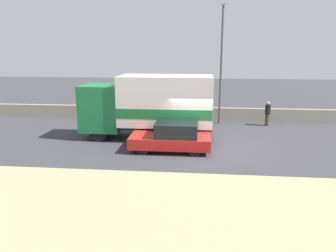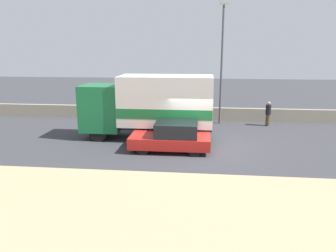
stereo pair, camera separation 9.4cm
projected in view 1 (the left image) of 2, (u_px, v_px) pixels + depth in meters
name	position (u px, v px, depth m)	size (l,w,h in m)	color
ground_plane	(192.00, 152.00, 16.25)	(80.00, 80.00, 0.00)	#38383D
dirt_shoulder_foreground	(186.00, 209.00, 10.48)	(60.00, 6.11, 0.04)	tan
stone_wall_backdrop	(195.00, 114.00, 23.44)	(60.00, 0.35, 0.90)	gray
street_lamp	(222.00, 56.00, 21.42)	(0.56, 0.28, 7.94)	#4C4C51
box_truck	(151.00, 105.00, 18.27)	(7.32, 2.43, 3.57)	#196B38
car_hatchback	(172.00, 137.00, 16.34)	(4.00, 1.86, 1.47)	#B21E19
pedestrian	(268.00, 113.00, 21.57)	(0.35, 0.35, 1.62)	#473828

